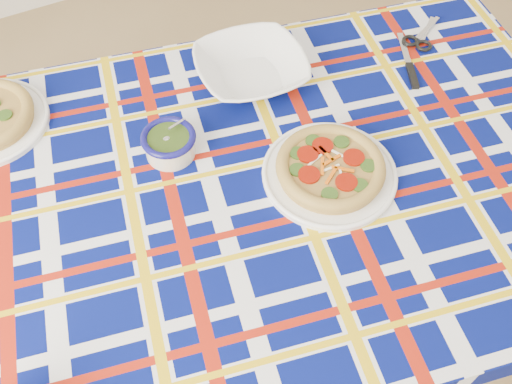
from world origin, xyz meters
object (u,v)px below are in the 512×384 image
dining_table (253,205)px  pesto_bowl (169,142)px  main_focaccia_plate (330,167)px  serving_bowl (251,69)px

dining_table → pesto_bowl: 0.21m
main_focaccia_plate → dining_table: bearing=160.6°
pesto_bowl → serving_bowl: bearing=25.8°
dining_table → main_focaccia_plate: (0.15, -0.05, 0.10)m
main_focaccia_plate → pesto_bowl: pesto_bowl is taller
pesto_bowl → serving_bowl: (0.25, 0.12, -0.00)m
pesto_bowl → main_focaccia_plate: bearing=-38.1°
dining_table → serving_bowl: bearing=75.0°
dining_table → main_focaccia_plate: main_focaccia_plate is taller
main_focaccia_plate → pesto_bowl: (-0.26, 0.20, 0.01)m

